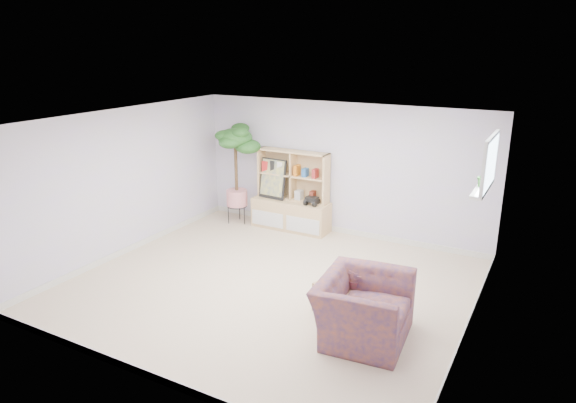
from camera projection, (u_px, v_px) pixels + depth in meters
The scene contains 14 objects.
floor at pixel (270, 285), 7.47m from camera, with size 5.50×5.00×0.01m, color beige.
ceiling at pixel (269, 120), 6.76m from camera, with size 5.50×5.00×0.01m, color white.
walls at pixel (269, 207), 7.12m from camera, with size 5.51×5.01×2.40m.
baseboard at pixel (270, 282), 7.46m from camera, with size 5.50×5.00×0.10m, color silver, non-canonical shape.
window at pixel (491, 163), 6.14m from camera, with size 0.10×0.98×0.68m, color silver, non-canonical shape.
window_sill at pixel (482, 188), 6.26m from camera, with size 0.14×1.00×0.04m, color silver.
storage_unit at pixel (291, 191), 9.53m from camera, with size 1.49×0.50×1.49m, color tan, non-canonical shape.
poster at pixel (273, 179), 9.63m from camera, with size 0.55×0.13×0.76m, color #FFEF46, non-canonical shape.
toy_truck at pixel (312, 200), 9.29m from camera, with size 0.33×0.22×0.17m, color black, non-canonical shape.
coffee_table at pixel (354, 303), 6.54m from camera, with size 0.97×0.53×0.40m, color #A57651, non-canonical shape.
table_plant at pixel (355, 279), 6.45m from camera, with size 0.25×0.22×0.28m, color #225324.
floor_tree at pixel (236, 175), 9.80m from camera, with size 0.71×0.71×1.93m, color #1F4E1E, non-canonical shape.
armchair at pixel (363, 304), 6.04m from camera, with size 1.16×1.01×0.86m, color navy.
sill_plant at pixel (484, 176), 6.21m from camera, with size 0.15×0.12×0.27m, color #1F4E1E.
Camera 1 is at (3.47, -5.83, 3.38)m, focal length 32.00 mm.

